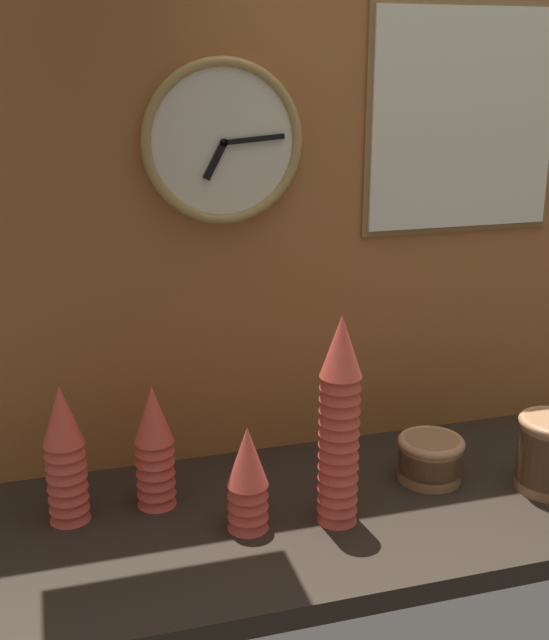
{
  "coord_description": "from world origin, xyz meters",
  "views": [
    {
      "loc": [
        -0.43,
        -1.26,
        0.79
      ],
      "look_at": [
        -0.05,
        0.04,
        0.36
      ],
      "focal_mm": 45.0,
      "sensor_mm": 36.0,
      "label": 1
    }
  ],
  "objects_px": {
    "cup_stack_center_right": "(339,422)",
    "cup_stack_center": "(248,478)",
    "wall_clock": "(223,142)",
    "cup_stack_left": "(65,454)",
    "cup_stack_center_left": "(154,446)",
    "menu_board": "(464,120)",
    "bowl_stack_right": "(430,457)"
  },
  "relations": [
    {
      "from": "cup_stack_center_right",
      "to": "cup_stack_center",
      "type": "distance_m",
      "value": 0.19
    },
    {
      "from": "cup_stack_center_right",
      "to": "wall_clock",
      "type": "relative_size",
      "value": 1.27
    },
    {
      "from": "cup_stack_center",
      "to": "cup_stack_left",
      "type": "height_order",
      "value": "cup_stack_left"
    },
    {
      "from": "cup_stack_center",
      "to": "wall_clock",
      "type": "xyz_separation_m",
      "value": [
        0.03,
        0.28,
        0.55
      ]
    },
    {
      "from": "cup_stack_center_right",
      "to": "cup_stack_center_left",
      "type": "relative_size",
      "value": 1.63
    },
    {
      "from": "cup_stack_center_right",
      "to": "cup_stack_left",
      "type": "bearing_deg",
      "value": 163.38
    },
    {
      "from": "wall_clock",
      "to": "menu_board",
      "type": "bearing_deg",
      "value": 1.01
    },
    {
      "from": "menu_board",
      "to": "bowl_stack_right",
      "type": "bearing_deg",
      "value": -123.71
    },
    {
      "from": "menu_board",
      "to": "cup_stack_left",
      "type": "bearing_deg",
      "value": -168.77
    },
    {
      "from": "cup_stack_left",
      "to": "bowl_stack_right",
      "type": "xyz_separation_m",
      "value": [
        0.7,
        -0.05,
        -0.08
      ]
    },
    {
      "from": "cup_stack_center_left",
      "to": "wall_clock",
      "type": "height_order",
      "value": "wall_clock"
    },
    {
      "from": "bowl_stack_right",
      "to": "menu_board",
      "type": "relative_size",
      "value": 0.29
    },
    {
      "from": "cup_stack_center",
      "to": "wall_clock",
      "type": "relative_size",
      "value": 0.64
    },
    {
      "from": "cup_stack_left",
      "to": "wall_clock",
      "type": "bearing_deg",
      "value": 25.32
    },
    {
      "from": "cup_stack_center_right",
      "to": "bowl_stack_right",
      "type": "height_order",
      "value": "cup_stack_center_right"
    },
    {
      "from": "cup_stack_left",
      "to": "menu_board",
      "type": "bearing_deg",
      "value": 11.23
    },
    {
      "from": "cup_stack_center_right",
      "to": "wall_clock",
      "type": "height_order",
      "value": "wall_clock"
    },
    {
      "from": "cup_stack_left",
      "to": "wall_clock",
      "type": "height_order",
      "value": "wall_clock"
    },
    {
      "from": "cup_stack_center_right",
      "to": "wall_clock",
      "type": "xyz_separation_m",
      "value": [
        -0.13,
        0.3,
        0.46
      ]
    },
    {
      "from": "cup_stack_center_left",
      "to": "cup_stack_center",
      "type": "bearing_deg",
      "value": -41.46
    },
    {
      "from": "cup_stack_center",
      "to": "cup_stack_center_left",
      "type": "xyz_separation_m",
      "value": [
        -0.14,
        0.13,
        0.02
      ]
    },
    {
      "from": "cup_stack_center_left",
      "to": "menu_board",
      "type": "distance_m",
      "value": 0.9
    },
    {
      "from": "cup_stack_center_left",
      "to": "cup_stack_center_right",
      "type": "bearing_deg",
      "value": -25.81
    },
    {
      "from": "wall_clock",
      "to": "cup_stack_center",
      "type": "bearing_deg",
      "value": -96.06
    },
    {
      "from": "cup_stack_center",
      "to": "cup_stack_center_left",
      "type": "height_order",
      "value": "cup_stack_center_left"
    },
    {
      "from": "bowl_stack_right",
      "to": "wall_clock",
      "type": "relative_size",
      "value": 0.43
    },
    {
      "from": "cup_stack_center_left",
      "to": "menu_board",
      "type": "height_order",
      "value": "menu_board"
    },
    {
      "from": "cup_stack_center_left",
      "to": "menu_board",
      "type": "relative_size",
      "value": 0.52
    },
    {
      "from": "cup_stack_center",
      "to": "menu_board",
      "type": "distance_m",
      "value": 0.84
    },
    {
      "from": "wall_clock",
      "to": "menu_board",
      "type": "distance_m",
      "value": 0.51
    },
    {
      "from": "cup_stack_center_right",
      "to": "cup_stack_center",
      "type": "xyz_separation_m",
      "value": [
        -0.16,
        0.02,
        -0.1
      ]
    },
    {
      "from": "cup_stack_center_right",
      "to": "menu_board",
      "type": "relative_size",
      "value": 0.85
    }
  ]
}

